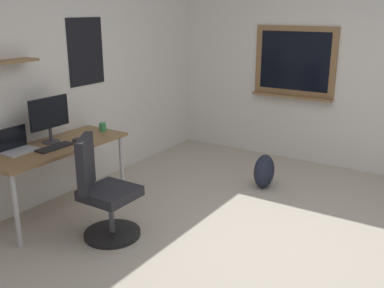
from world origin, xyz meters
name	(u,v)px	position (x,y,z in m)	size (l,w,h in m)	color
ground_plane	(267,245)	(0.00, 0.00, 0.00)	(5.20, 5.20, 0.00)	#ADA393
wall_back	(64,77)	(0.00, 2.45, 1.30)	(5.00, 0.30, 2.60)	silver
wall_right	(350,68)	(2.45, 0.03, 1.30)	(0.22, 5.00, 2.60)	silver
desk	(56,152)	(-0.51, 2.07, 0.65)	(1.48, 0.60, 0.72)	olive
office_chair	(103,195)	(-0.65, 1.33, 0.41)	(0.56, 0.57, 0.95)	black
laptop	(17,146)	(-0.85, 2.21, 0.77)	(0.31, 0.21, 0.23)	#ADAFB5
monitor_primary	(49,117)	(-0.48, 2.17, 0.99)	(0.46, 0.17, 0.46)	#38383D
keyboard	(55,147)	(-0.59, 1.99, 0.73)	(0.37, 0.13, 0.02)	black
computer_mouse	(76,140)	(-0.31, 1.99, 0.74)	(0.10, 0.06, 0.03)	#262628
coffee_mug	(103,127)	(0.13, 2.04, 0.77)	(0.08, 0.08, 0.09)	#338C4C
backpack	(264,171)	(1.21, 0.58, 0.20)	(0.32, 0.22, 0.40)	#1E2333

